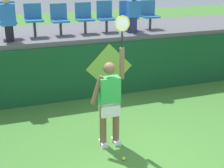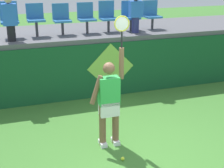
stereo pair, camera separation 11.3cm
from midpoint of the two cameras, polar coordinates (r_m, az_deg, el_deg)
name	(u,v)px [view 2 (the right image)]	position (r m, az deg, el deg)	size (l,w,h in m)	color
ground_plane	(142,159)	(6.16, 5.80, -12.67)	(40.00, 40.00, 0.00)	#3D752D
court_back_wall	(94,70)	(8.60, -2.73, 2.34)	(11.58, 0.20, 1.44)	#144C28
spectator_platform	(82,32)	(9.56, -4.85, 8.89)	(11.58, 2.54, 0.12)	#56565B
tennis_player	(109,100)	(6.16, 0.05, -2.75)	(0.75, 0.27, 2.48)	white
tennis_ball	(123,159)	(6.07, 2.40, -12.75)	(0.07, 0.07, 0.07)	#D1E533
water_bottle	(122,31)	(8.72, 2.08, 9.12)	(0.07, 0.07, 0.25)	white
stadium_chair_0	(9,18)	(8.79, -16.95, 10.84)	(0.44, 0.42, 0.90)	#38383D
stadium_chair_1	(36,18)	(8.83, -12.68, 11.12)	(0.44, 0.42, 0.83)	#38383D
stadium_chair_2	(62,18)	(8.93, -8.33, 11.26)	(0.44, 0.42, 0.80)	#38383D
stadium_chair_3	(86,16)	(9.08, -4.11, 11.56)	(0.44, 0.42, 0.81)	#38383D
stadium_chair_4	(108,15)	(9.25, -0.41, 11.77)	(0.44, 0.42, 0.83)	#38383D
stadium_chair_5	(130,14)	(9.47, 3.49, 11.88)	(0.44, 0.42, 0.81)	#38383D
stadium_chair_6	(152,14)	(9.74, 7.18, 11.95)	(0.44, 0.42, 0.80)	#38383D
spectator_0	(136,13)	(9.09, 4.46, 12.18)	(0.34, 0.20, 1.04)	navy
spectator_1	(10,19)	(8.34, -16.84, 10.74)	(0.34, 0.20, 1.06)	black
wall_signage_mount	(111,96)	(8.87, 0.13, -2.01)	(1.27, 0.01, 1.43)	#144C28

